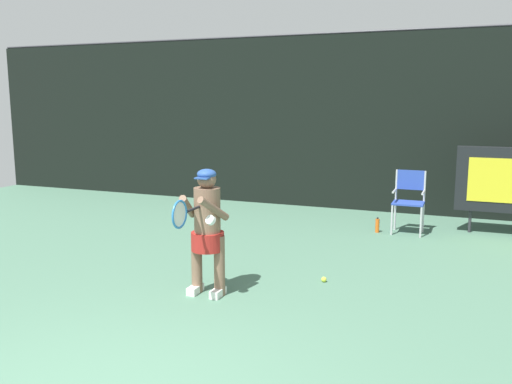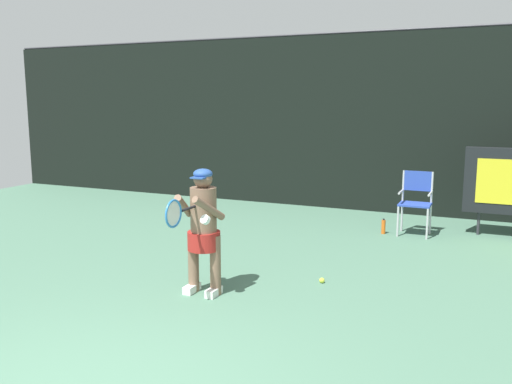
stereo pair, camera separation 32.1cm
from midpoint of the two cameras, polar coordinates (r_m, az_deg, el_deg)
The scene contains 6 objects.
backdrop_screen at distance 11.57m, azimuth 8.49°, elevation 7.14°, with size 18.00×0.12×3.66m.
umpire_chair at distance 9.75m, azimuth 14.75°, elevation -0.58°, with size 0.52×0.44×1.08m.
water_bottle at distance 9.74m, azimuth 11.61°, elevation -3.44°, with size 0.07×0.07×0.27m.
tennis_player at distance 6.45m, azimuth -6.55°, elevation -3.59°, with size 0.53×0.61×1.50m.
tennis_racket at distance 5.92m, azimuth -9.40°, elevation -2.28°, with size 0.03×0.60×0.31m.
tennis_ball_spare at distance 7.07m, azimuth 5.78°, elevation -9.05°, with size 0.07×0.07×0.07m.
Camera 1 is at (2.49, -2.82, 2.29)m, focal length 38.40 mm.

